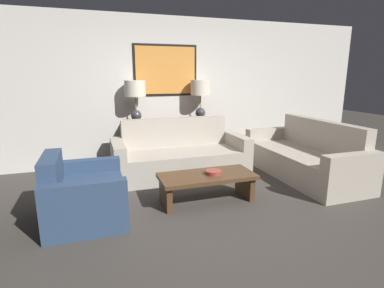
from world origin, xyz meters
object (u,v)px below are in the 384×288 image
at_px(armchair_near_back_wall, 83,196).
at_px(decorative_bowl, 213,172).
at_px(table_lamp_left, 135,93).
at_px(console_table, 170,142).
at_px(coffee_table, 207,181).
at_px(couch_by_side, 305,158).
at_px(couch_by_back_wall, 180,157).
at_px(table_lamp_right, 200,92).

bearing_deg(armchair_near_back_wall, decorative_bowl, 0.43).
bearing_deg(table_lamp_left, decorative_bowl, -69.08).
height_order(console_table, coffee_table, console_table).
xyz_separation_m(coffee_table, decorative_bowl, (0.08, -0.02, 0.12)).
height_order(console_table, couch_by_side, couch_by_side).
relative_size(console_table, armchair_near_back_wall, 1.67).
distance_m(console_table, armchair_near_back_wall, 2.39).
bearing_deg(couch_by_side, couch_by_back_wall, 159.59).
bearing_deg(couch_by_back_wall, coffee_table, -88.47).
bearing_deg(table_lamp_right, console_table, 180.00).
bearing_deg(console_table, table_lamp_left, 180.00).
distance_m(table_lamp_left, coffee_table, 2.20).
distance_m(console_table, couch_by_side, 2.36).
distance_m(table_lamp_left, armchair_near_back_wall, 2.31).
bearing_deg(console_table, armchair_near_back_wall, -128.54).
relative_size(table_lamp_left, armchair_near_back_wall, 0.72).
bearing_deg(armchair_near_back_wall, couch_by_side, 8.08).
bearing_deg(coffee_table, couch_by_side, 13.51).
bearing_deg(armchair_near_back_wall, couch_by_back_wall, 38.74).
bearing_deg(table_lamp_left, console_table, 0.00).
height_order(couch_by_back_wall, coffee_table, couch_by_back_wall).
bearing_deg(armchair_near_back_wall, coffee_table, 1.17).
relative_size(couch_by_side, decorative_bowl, 10.51).
bearing_deg(coffee_table, table_lamp_left, 108.92).
bearing_deg(table_lamp_left, couch_by_back_wall, -48.40).
height_order(table_lamp_left, armchair_near_back_wall, table_lamp_left).
relative_size(console_table, couch_by_side, 0.77).
bearing_deg(table_lamp_right, coffee_table, -107.17).
distance_m(console_table, decorative_bowl, 1.86).
bearing_deg(couch_by_side, decorative_bowl, -165.35).
height_order(table_lamp_right, couch_by_back_wall, table_lamp_right).
bearing_deg(couch_by_side, table_lamp_right, 133.46).
bearing_deg(couch_by_side, table_lamp_left, 151.10).
distance_m(table_lamp_right, armchair_near_back_wall, 2.99).
relative_size(decorative_bowl, armchair_near_back_wall, 0.21).
height_order(couch_by_side, coffee_table, couch_by_side).
relative_size(console_table, coffee_table, 1.35).
bearing_deg(console_table, coffee_table, -89.03).
relative_size(console_table, table_lamp_left, 2.32).
xyz_separation_m(table_lamp_left, armchair_near_back_wall, (-0.89, -1.87, -1.03)).
relative_size(couch_by_back_wall, decorative_bowl, 10.51).
xyz_separation_m(coffee_table, armchair_near_back_wall, (-1.52, -0.03, 0.00)).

